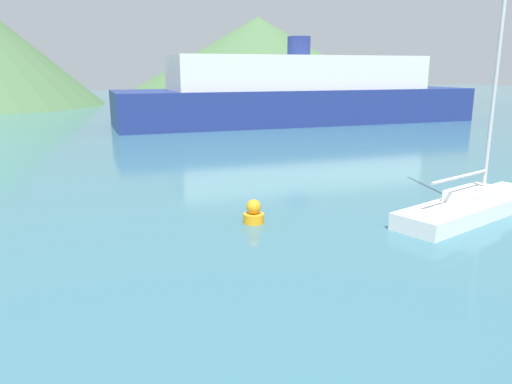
% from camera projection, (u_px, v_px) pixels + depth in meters
% --- Properties ---
extents(sailboat_inner, '(6.99, 3.10, 10.21)m').
position_uv_depth(sailboat_inner, '(474.00, 202.00, 16.15)').
color(sailboat_inner, white).
rests_on(sailboat_inner, ground_plane).
extents(ferry_distant, '(32.09, 10.80, 7.34)m').
position_uv_depth(ferry_distant, '(298.00, 94.00, 43.74)').
color(ferry_distant, navy).
rests_on(ferry_distant, ground_plane).
extents(buoy_marker, '(0.65, 0.65, 0.75)m').
position_uv_depth(buoy_marker, '(254.00, 213.00, 15.38)').
color(buoy_marker, orange).
rests_on(buoy_marker, ground_plane).
extents(hill_east, '(45.95, 45.95, 12.92)m').
position_uv_depth(hill_east, '(258.00, 58.00, 82.37)').
color(hill_east, '#476B42').
rests_on(hill_east, ground_plane).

